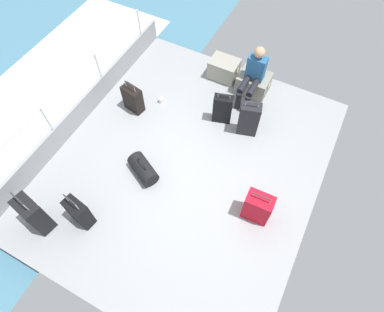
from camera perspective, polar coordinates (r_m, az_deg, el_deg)
The scene contains 15 objects.
ground_plane at distance 5.69m, azimuth -1.00°, elevation -1.33°, with size 4.40×5.20×0.06m, color #939699.
gunwale_port at distance 6.38m, azimuth -18.66°, elevation 7.68°, with size 0.06×5.20×0.45m, color #939699.
railing_port at distance 5.99m, azimuth -20.14°, elevation 11.02°, with size 0.04×4.20×1.02m.
sea_wake at distance 7.66m, azimuth -25.77°, elevation 8.40°, with size 12.00×12.00×0.01m.
cargo_crate_0 at distance 6.84m, azimuth 5.60°, elevation 14.94°, with size 0.60×0.42×0.41m.
cargo_crate_1 at distance 6.65m, azimuth 10.70°, elevation 12.43°, with size 0.63×0.49×0.40m.
passenger_seated at distance 6.26m, azimuth 10.63°, elevation 13.79°, with size 0.34×0.66×1.10m.
suitcase_0 at distance 5.39m, azimuth -25.91°, elevation -9.16°, with size 0.46×0.33×0.93m.
suitcase_1 at distance 5.23m, azimuth -19.12°, elevation -9.30°, with size 0.39×0.26×0.77m.
suitcase_2 at distance 5.99m, azimuth 5.36°, elevation 8.22°, with size 0.38×0.27×0.70m.
suitcase_3 at distance 5.07m, azimuth 11.40°, elevation -8.77°, with size 0.42×0.27×0.69m.
suitcase_4 at distance 6.26m, azimuth -10.30°, elevation 9.80°, with size 0.40×0.27×0.67m.
suitcase_5 at distance 5.85m, azimuth 9.90°, elevation 6.37°, with size 0.40×0.31×0.80m.
duffel_bag at distance 5.49m, azimuth -8.54°, elevation -2.26°, with size 0.63×0.51×0.42m.
paper_cup at distance 6.46m, azimuth -5.51°, elevation 9.67°, with size 0.08×0.08×0.10m, color white.
Camera 1 is at (1.41, -2.50, 4.88)m, focal length 30.49 mm.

